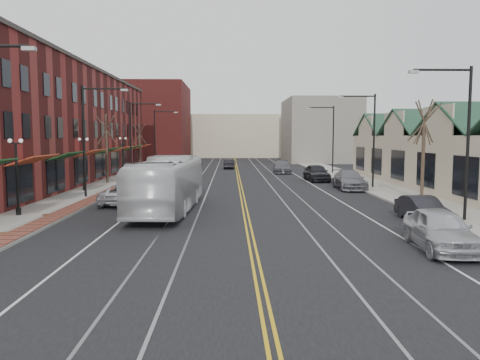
{
  "coord_description": "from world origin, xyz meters",
  "views": [
    {
      "loc": [
        -0.91,
        -18.18,
        4.57
      ],
      "look_at": [
        -0.34,
        9.01,
        2.0
      ],
      "focal_mm": 35.0,
      "sensor_mm": 36.0,
      "label": 1
    }
  ],
  "objects_px": {
    "parked_suv": "(124,194)",
    "parked_car_c": "(349,180)",
    "parked_car_b": "(422,209)",
    "parked_car_d": "(317,173)",
    "transit_bus": "(168,184)",
    "parked_car_a": "(440,229)"
  },
  "relations": [
    {
      "from": "parked_car_c",
      "to": "parked_suv",
      "type": "bearing_deg",
      "value": -151.69
    },
    {
      "from": "parked_car_d",
      "to": "transit_bus",
      "type": "bearing_deg",
      "value": -126.54
    },
    {
      "from": "transit_bus",
      "to": "parked_car_b",
      "type": "xyz_separation_m",
      "value": [
        13.97,
        -3.79,
        -0.97
      ]
    },
    {
      "from": "transit_bus",
      "to": "parked_car_a",
      "type": "xyz_separation_m",
      "value": [
        12.17,
        -9.89,
        -0.82
      ]
    },
    {
      "from": "transit_bus",
      "to": "parked_car_a",
      "type": "bearing_deg",
      "value": 143.96
    },
    {
      "from": "parked_suv",
      "to": "parked_car_a",
      "type": "height_order",
      "value": "parked_car_a"
    },
    {
      "from": "transit_bus",
      "to": "parked_suv",
      "type": "xyz_separation_m",
      "value": [
        -3.31,
        2.93,
        -0.97
      ]
    },
    {
      "from": "parked_suv",
      "to": "parked_car_a",
      "type": "xyz_separation_m",
      "value": [
        15.48,
        -12.83,
        0.15
      ]
    },
    {
      "from": "parked_car_a",
      "to": "parked_car_b",
      "type": "bearing_deg",
      "value": 78.83
    },
    {
      "from": "parked_suv",
      "to": "parked_car_d",
      "type": "relative_size",
      "value": 0.98
    },
    {
      "from": "transit_bus",
      "to": "parked_car_a",
      "type": "relative_size",
      "value": 2.42
    },
    {
      "from": "transit_bus",
      "to": "parked_suv",
      "type": "height_order",
      "value": "transit_bus"
    },
    {
      "from": "parked_suv",
      "to": "parked_car_c",
      "type": "xyz_separation_m",
      "value": [
        17.28,
        8.5,
        0.11
      ]
    },
    {
      "from": "parked_car_b",
      "to": "parked_car_c",
      "type": "xyz_separation_m",
      "value": [
        0.0,
        15.22,
        0.11
      ]
    },
    {
      "from": "transit_bus",
      "to": "parked_car_c",
      "type": "bearing_deg",
      "value": -137.62
    },
    {
      "from": "parked_car_b",
      "to": "parked_car_d",
      "type": "relative_size",
      "value": 0.82
    },
    {
      "from": "transit_bus",
      "to": "parked_car_d",
      "type": "xyz_separation_m",
      "value": [
        12.52,
        18.88,
        -0.8
      ]
    },
    {
      "from": "parked_car_a",
      "to": "parked_car_d",
      "type": "height_order",
      "value": "parked_car_d"
    },
    {
      "from": "transit_bus",
      "to": "parked_suv",
      "type": "distance_m",
      "value": 4.53
    },
    {
      "from": "parked_car_b",
      "to": "parked_car_d",
      "type": "height_order",
      "value": "parked_car_d"
    },
    {
      "from": "parked_suv",
      "to": "parked_car_b",
      "type": "xyz_separation_m",
      "value": [
        17.28,
        -6.73,
        -0.0
      ]
    },
    {
      "from": "transit_bus",
      "to": "parked_car_b",
      "type": "height_order",
      "value": "transit_bus"
    }
  ]
}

